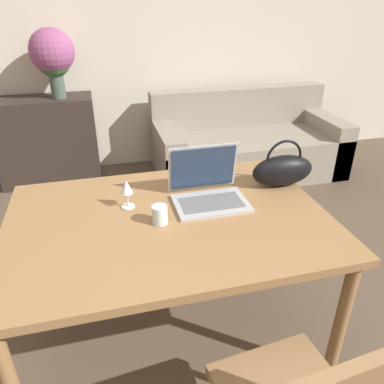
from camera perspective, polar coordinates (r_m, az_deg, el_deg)
The scene contains 9 objects.
wall_back at distance 3.98m, azimuth -11.79°, elevation 22.62°, with size 10.00×0.06×2.70m.
dining_table at distance 1.82m, azimuth -3.50°, elevation -5.74°, with size 1.52×1.06×0.75m.
couch at distance 3.97m, azimuth 8.26°, elevation 6.97°, with size 1.89×0.89×0.82m.
sideboard at distance 3.94m, azimuth -21.08°, elevation 7.31°, with size 0.92×0.40×0.83m.
laptop at distance 1.91m, azimuth 2.33°, elevation 0.90°, with size 0.37×0.30×0.27m.
drinking_glass at distance 1.72m, azimuth -4.93°, elevation -3.45°, with size 0.07×0.07×0.09m.
wine_glass at distance 1.84m, azimuth -9.94°, elevation 0.49°, with size 0.07×0.07×0.15m.
handbag at distance 2.09m, azimuth 13.63°, elevation 3.30°, with size 0.35×0.14×0.26m.
flower_vase at distance 3.70m, azimuth -20.49°, elevation 18.93°, with size 0.39×0.39×0.61m.
Camera 1 is at (-0.25, -0.79, 1.69)m, focal length 35.00 mm.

